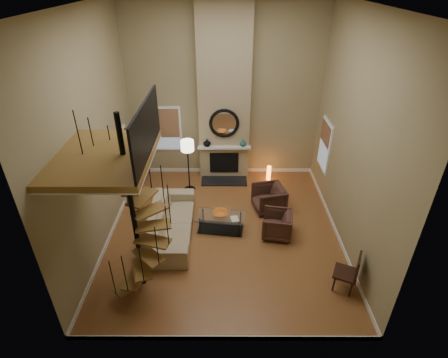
{
  "coord_description": "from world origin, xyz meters",
  "views": [
    {
      "loc": [
        0.02,
        -7.4,
        6.09
      ],
      "look_at": [
        0.0,
        0.4,
        1.4
      ],
      "focal_mm": 28.2,
      "sensor_mm": 36.0,
      "label": 1
    }
  ],
  "objects_px": {
    "armchair_near": "(271,198)",
    "accent_lamp": "(269,173)",
    "floor_lamp": "(187,150)",
    "sofa": "(171,221)",
    "coffee_table": "(221,221)",
    "side_chair": "(350,272)",
    "armchair_far": "(280,225)",
    "hutch": "(138,153)"
  },
  "relations": [
    {
      "from": "coffee_table",
      "to": "floor_lamp",
      "type": "distance_m",
      "value": 2.51
    },
    {
      "from": "coffee_table",
      "to": "accent_lamp",
      "type": "height_order",
      "value": "accent_lamp"
    },
    {
      "from": "side_chair",
      "to": "coffee_table",
      "type": "bearing_deg",
      "value": 143.63
    },
    {
      "from": "sofa",
      "to": "accent_lamp",
      "type": "height_order",
      "value": "sofa"
    },
    {
      "from": "accent_lamp",
      "to": "side_chair",
      "type": "distance_m",
      "value": 4.86
    },
    {
      "from": "armchair_far",
      "to": "side_chair",
      "type": "height_order",
      "value": "side_chair"
    },
    {
      "from": "floor_lamp",
      "to": "hutch",
      "type": "bearing_deg",
      "value": 156.68
    },
    {
      "from": "side_chair",
      "to": "armchair_far",
      "type": "bearing_deg",
      "value": 124.66
    },
    {
      "from": "coffee_table",
      "to": "floor_lamp",
      "type": "xyz_separation_m",
      "value": [
        -1.01,
        2.0,
        1.13
      ]
    },
    {
      "from": "sofa",
      "to": "side_chair",
      "type": "xyz_separation_m",
      "value": [
        4.1,
        -1.9,
        0.13
      ]
    },
    {
      "from": "floor_lamp",
      "to": "accent_lamp",
      "type": "relative_size",
      "value": 3.45
    },
    {
      "from": "sofa",
      "to": "armchair_near",
      "type": "bearing_deg",
      "value": -68.43
    },
    {
      "from": "floor_lamp",
      "to": "sofa",
      "type": "bearing_deg",
      "value": -97.78
    },
    {
      "from": "armchair_near",
      "to": "accent_lamp",
      "type": "height_order",
      "value": "armchair_near"
    },
    {
      "from": "armchair_far",
      "to": "accent_lamp",
      "type": "height_order",
      "value": "armchair_far"
    },
    {
      "from": "armchair_near",
      "to": "floor_lamp",
      "type": "distance_m",
      "value": 2.88
    },
    {
      "from": "armchair_near",
      "to": "accent_lamp",
      "type": "distance_m",
      "value": 1.66
    },
    {
      "from": "hutch",
      "to": "floor_lamp",
      "type": "xyz_separation_m",
      "value": [
        1.7,
        -0.73,
        0.46
      ]
    },
    {
      "from": "sofa",
      "to": "hutch",
      "type": "bearing_deg",
      "value": 25.03
    },
    {
      "from": "hutch",
      "to": "coffee_table",
      "type": "height_order",
      "value": "hutch"
    },
    {
      "from": "sofa",
      "to": "floor_lamp",
      "type": "height_order",
      "value": "floor_lamp"
    },
    {
      "from": "hutch",
      "to": "coffee_table",
      "type": "xyz_separation_m",
      "value": [
        2.7,
        -2.73,
        -0.67
      ]
    },
    {
      "from": "sofa",
      "to": "armchair_far",
      "type": "xyz_separation_m",
      "value": [
        2.85,
        -0.09,
        -0.04
      ]
    },
    {
      "from": "armchair_far",
      "to": "accent_lamp",
      "type": "bearing_deg",
      "value": -170.99
    },
    {
      "from": "armchair_near",
      "to": "coffee_table",
      "type": "xyz_separation_m",
      "value": [
        -1.47,
        -0.98,
        -0.07
      ]
    },
    {
      "from": "accent_lamp",
      "to": "hutch",
      "type": "bearing_deg",
      "value": 178.62
    },
    {
      "from": "armchair_near",
      "to": "armchair_far",
      "type": "xyz_separation_m",
      "value": [
        0.08,
        -1.23,
        0.0
      ]
    },
    {
      "from": "coffee_table",
      "to": "floor_lamp",
      "type": "relative_size",
      "value": 0.81
    },
    {
      "from": "accent_lamp",
      "to": "side_chair",
      "type": "bearing_deg",
      "value": -75.37
    },
    {
      "from": "accent_lamp",
      "to": "side_chair",
      "type": "xyz_separation_m",
      "value": [
        1.22,
        -4.69,
        0.28
      ]
    },
    {
      "from": "sofa",
      "to": "side_chair",
      "type": "bearing_deg",
      "value": -115.68
    },
    {
      "from": "armchair_near",
      "to": "side_chair",
      "type": "height_order",
      "value": "side_chair"
    },
    {
      "from": "sofa",
      "to": "coffee_table",
      "type": "distance_m",
      "value": 1.32
    },
    {
      "from": "sofa",
      "to": "coffee_table",
      "type": "bearing_deg",
      "value": -83.8
    },
    {
      "from": "armchair_far",
      "to": "floor_lamp",
      "type": "relative_size",
      "value": 0.45
    },
    {
      "from": "floor_lamp",
      "to": "side_chair",
      "type": "distance_m",
      "value": 5.64
    },
    {
      "from": "coffee_table",
      "to": "accent_lamp",
      "type": "distance_m",
      "value": 3.07
    },
    {
      "from": "armchair_near",
      "to": "floor_lamp",
      "type": "relative_size",
      "value": 0.5
    },
    {
      "from": "hutch",
      "to": "armchair_near",
      "type": "xyz_separation_m",
      "value": [
        4.17,
        -1.75,
        -0.6
      ]
    },
    {
      "from": "hutch",
      "to": "coffee_table",
      "type": "bearing_deg",
      "value": -45.32
    },
    {
      "from": "coffee_table",
      "to": "side_chair",
      "type": "distance_m",
      "value": 3.49
    },
    {
      "from": "accent_lamp",
      "to": "sofa",
      "type": "bearing_deg",
      "value": -135.87
    }
  ]
}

